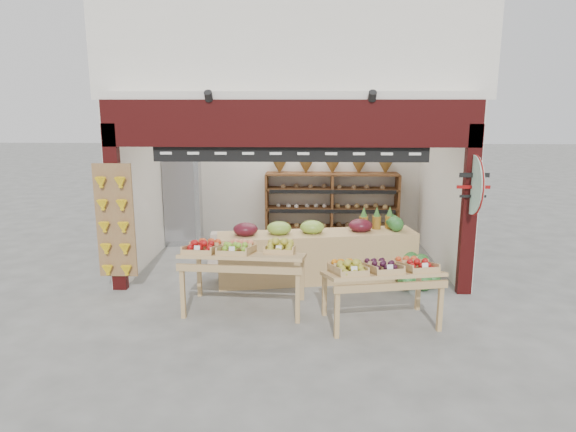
# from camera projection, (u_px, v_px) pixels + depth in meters

# --- Properties ---
(ground) EXTENTS (60.00, 60.00, 0.00)m
(ground) POSITION_uv_depth(u_px,v_px,m) (292.00, 270.00, 9.27)
(ground) COLOR #63635E
(ground) RESTS_ON ground
(shop_structure) EXTENTS (6.36, 5.12, 5.40)m
(shop_structure) POSITION_uv_depth(u_px,v_px,m) (294.00, 52.00, 10.00)
(shop_structure) COLOR white
(shop_structure) RESTS_ON ground
(banana_board) EXTENTS (0.60, 0.15, 1.80)m
(banana_board) POSITION_uv_depth(u_px,v_px,m) (115.00, 224.00, 7.97)
(banana_board) COLOR olive
(banana_board) RESTS_ON ground
(gift_sign) EXTENTS (0.04, 0.93, 0.92)m
(gift_sign) POSITION_uv_depth(u_px,v_px,m) (473.00, 185.00, 7.68)
(gift_sign) COLOR #C2F4D7
(gift_sign) RESTS_ON ground
(back_shelving) EXTENTS (2.84, 0.46, 1.77)m
(back_shelving) POSITION_uv_depth(u_px,v_px,m) (332.00, 192.00, 10.92)
(back_shelving) COLOR brown
(back_shelving) RESTS_ON ground
(refrigerator) EXTENTS (0.82, 0.82, 1.91)m
(refrigerator) POSITION_uv_depth(u_px,v_px,m) (183.00, 199.00, 10.93)
(refrigerator) COLOR #A9ABAF
(refrigerator) RESTS_ON ground
(cardboard_stack) EXTENTS (0.95, 0.69, 0.59)m
(cardboard_stack) POSITION_uv_depth(u_px,v_px,m) (232.00, 251.00, 9.66)
(cardboard_stack) COLOR beige
(cardboard_stack) RESTS_ON ground
(mid_counter) EXTENTS (3.38, 1.21, 1.05)m
(mid_counter) POSITION_uv_depth(u_px,v_px,m) (316.00, 254.00, 8.64)
(mid_counter) COLOR tan
(mid_counter) RESTS_ON ground
(display_table_left) EXTENTS (1.78, 1.07, 1.08)m
(display_table_left) POSITION_uv_depth(u_px,v_px,m) (237.00, 252.00, 7.38)
(display_table_left) COLOR tan
(display_table_left) RESTS_ON ground
(display_table_right) EXTENTS (1.64, 1.10, 0.97)m
(display_table_right) POSITION_uv_depth(u_px,v_px,m) (381.00, 270.00, 6.87)
(display_table_right) COLOR tan
(display_table_right) RESTS_ON ground
(watermelon_pile) EXTENTS (0.75, 0.70, 0.54)m
(watermelon_pile) POSITION_uv_depth(u_px,v_px,m) (418.00, 275.00, 8.43)
(watermelon_pile) COLOR #18481D
(watermelon_pile) RESTS_ON ground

